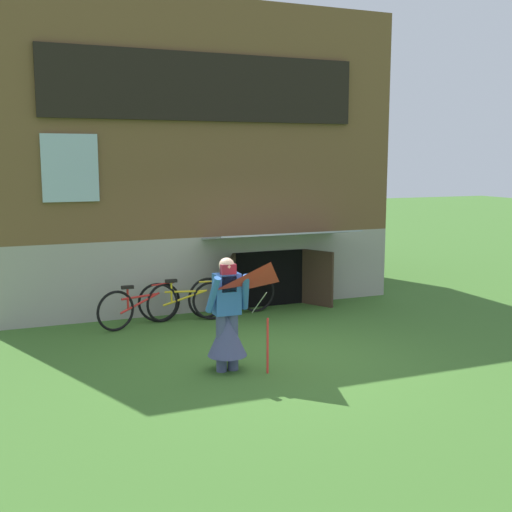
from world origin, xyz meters
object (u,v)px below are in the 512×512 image
at_px(kite, 271,289).
at_px(bicycle_red, 140,306).
at_px(bicycle_yellow, 185,301).
at_px(person, 227,324).
at_px(bicycle_blue, 232,294).

relative_size(kite, bicycle_red, 0.93).
bearing_deg(kite, bicycle_yellow, 93.77).
relative_size(person, bicycle_red, 1.00).
xyz_separation_m(kite, bicycle_blue, (0.69, 3.31, -0.78)).
bearing_deg(bicycle_red, kite, -90.87).
height_order(kite, bicycle_red, kite).
bearing_deg(bicycle_yellow, bicycle_blue, 18.67).
distance_m(person, bicycle_yellow, 2.75).
distance_m(person, bicycle_blue, 3.03).
bearing_deg(bicycle_blue, person, -117.22).
xyz_separation_m(bicycle_blue, bicycle_yellow, (-0.90, -0.09, -0.02)).
bearing_deg(kite, person, 129.37).
relative_size(person, bicycle_blue, 0.89).
bearing_deg(bicycle_blue, bicycle_yellow, 179.74).
xyz_separation_m(person, kite, (0.40, -0.49, 0.53)).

